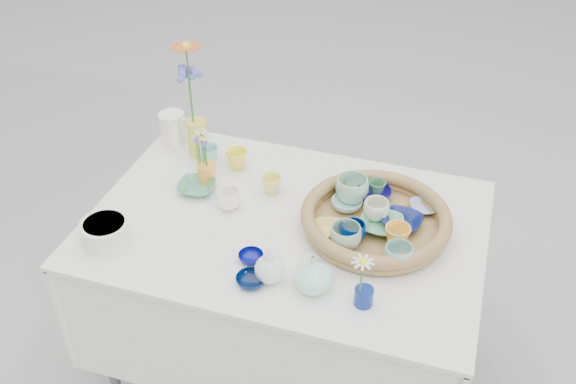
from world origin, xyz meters
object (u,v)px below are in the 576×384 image
(display_table, at_px, (286,371))
(wicker_tray, at_px, (376,220))
(bud_vase_seafoam, at_px, (313,273))
(tall_vase_yellow, at_px, (197,138))

(display_table, distance_m, wicker_tray, 0.85)
(wicker_tray, bearing_deg, bud_vase_seafoam, -110.58)
(bud_vase_seafoam, bearing_deg, tall_vase_yellow, 137.92)
(tall_vase_yellow, bearing_deg, display_table, -32.69)
(bud_vase_seafoam, distance_m, tall_vase_yellow, 0.80)
(wicker_tray, bearing_deg, tall_vase_yellow, 162.30)
(bud_vase_seafoam, height_order, tall_vase_yellow, tall_vase_yellow)
(display_table, height_order, wicker_tray, wicker_tray)
(wicker_tray, distance_m, tall_vase_yellow, 0.75)
(display_table, relative_size, bud_vase_seafoam, 10.57)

